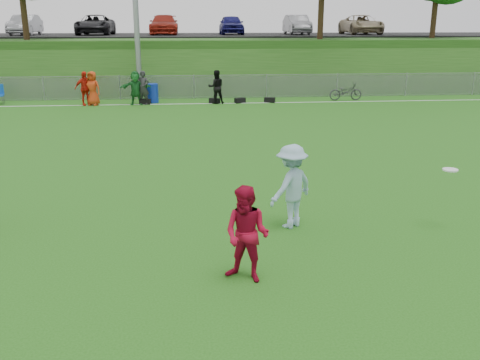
{
  "coord_description": "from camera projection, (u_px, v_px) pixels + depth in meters",
  "views": [
    {
      "loc": [
        -0.25,
        -9.56,
        4.1
      ],
      "look_at": [
        0.69,
        0.5,
        1.08
      ],
      "focal_mm": 40.0,
      "sensor_mm": 36.0,
      "label": 1
    }
  ],
  "objects": [
    {
      "name": "ground",
      "position": [
        207.0,
        242.0,
        10.32
      ],
      "size": [
        120.0,
        120.0,
        0.0
      ],
      "primitive_type": "plane",
      "color": "#1E5612",
      "rests_on": "ground"
    },
    {
      "name": "gear_bags",
      "position": [
        218.0,
        101.0,
        27.66
      ],
      "size": [
        7.04,
        0.57,
        0.26
      ],
      "color": "black",
      "rests_on": "ground"
    },
    {
      "name": "recycling_bin",
      "position": [
        152.0,
        93.0,
        27.75
      ],
      "size": [
        0.7,
        0.7,
        0.98
      ],
      "primitive_type": "cylinder",
      "rotation": [
        0.0,
        0.0,
        -0.08
      ],
      "color": "#0E2BA0",
      "rests_on": "ground"
    },
    {
      "name": "fence",
      "position": [
        194.0,
        87.0,
        29.21
      ],
      "size": [
        58.0,
        0.06,
        1.3
      ],
      "color": "gray",
      "rests_on": "ground"
    },
    {
      "name": "sideline_far",
      "position": [
        195.0,
        104.0,
        27.49
      ],
      "size": [
        60.0,
        0.1,
        0.01
      ],
      "primitive_type": "cube",
      "color": "white",
      "rests_on": "ground"
    },
    {
      "name": "bicycle",
      "position": [
        346.0,
        92.0,
        28.58
      ],
      "size": [
        1.76,
        0.62,
        0.92
      ],
      "primitive_type": "imported",
      "rotation": [
        0.0,
        0.0,
        1.57
      ],
      "color": "#2E2E30",
      "rests_on": "ground"
    },
    {
      "name": "frisbee",
      "position": [
        450.0,
        170.0,
        10.69
      ],
      "size": [
        0.31,
        0.31,
        0.03
      ],
      "color": "white",
      "rests_on": "ground"
    },
    {
      "name": "car_row",
      "position": [
        175.0,
        25.0,
        39.65
      ],
      "size": [
        32.04,
        5.18,
        1.44
      ],
      "color": "silver",
      "rests_on": "parking_lot"
    },
    {
      "name": "berm",
      "position": [
        192.0,
        58.0,
        39.47
      ],
      "size": [
        120.0,
        18.0,
        3.0
      ],
      "primitive_type": "cube",
      "color": "#1F4D15",
      "rests_on": "ground"
    },
    {
      "name": "parking_lot",
      "position": [
        191.0,
        35.0,
        40.93
      ],
      "size": [
        120.0,
        12.0,
        0.1
      ],
      "primitive_type": "cube",
      "color": "black",
      "rests_on": "berm"
    },
    {
      "name": "player_blue",
      "position": [
        291.0,
        186.0,
        10.86
      ],
      "size": [
        1.28,
        1.2,
        1.74
      ],
      "primitive_type": "imported",
      "rotation": [
        0.0,
        0.0,
        3.82
      ],
      "color": "#91B6C9",
      "rests_on": "ground"
    },
    {
      "name": "spectator_row",
      "position": [
        138.0,
        88.0,
        26.99
      ],
      "size": [
        7.58,
        0.84,
        1.69
      ],
      "color": "red",
      "rests_on": "ground"
    },
    {
      "name": "player_red_center",
      "position": [
        247.0,
        234.0,
        8.59
      ],
      "size": [
        0.98,
        0.91,
        1.6
      ],
      "primitive_type": "imported",
      "rotation": [
        0.0,
        0.0,
        -0.52
      ],
      "color": "#A20B28",
      "rests_on": "ground"
    }
  ]
}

